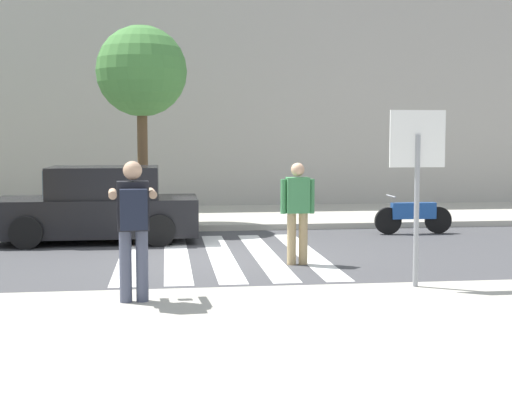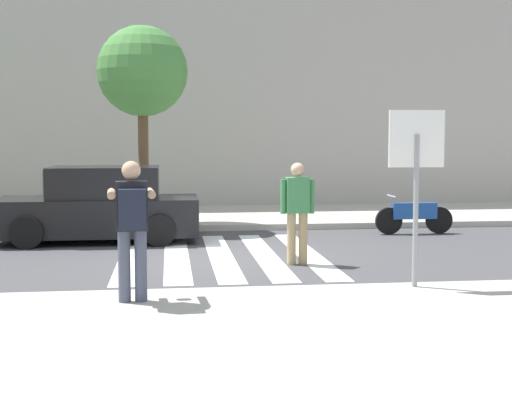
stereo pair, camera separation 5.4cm
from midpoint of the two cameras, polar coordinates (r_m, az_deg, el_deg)
name	(u,v)px [view 1 (the left image)]	position (r m, az deg, el deg)	size (l,w,h in m)	color
ground_plane	(221,257)	(12.84, -2.90, -4.85)	(120.00, 120.00, 0.00)	#424244
sidewalk_near	(273,361)	(6.81, 1.13, -12.97)	(60.00, 6.00, 0.14)	#B2AD9E
sidewalk_far	(204,217)	(18.76, -4.28, -1.59)	(60.00, 4.80, 0.14)	#B2AD9E
building_facade_far	(196,82)	(23.11, -4.91, 9.14)	(56.00, 4.00, 7.82)	#ADA89E
crosswalk_stripe_0	(132,257)	(13.02, -10.03, -4.77)	(0.44, 5.20, 0.01)	silver
crosswalk_stripe_1	(176,256)	(13.00, -6.50, -4.74)	(0.44, 5.20, 0.01)	silver
crosswalk_stripe_2	(221,255)	(13.03, -2.97, -4.69)	(0.44, 5.20, 0.01)	silver
crosswalk_stripe_3	(264,254)	(13.12, 0.53, -4.62)	(0.44, 5.20, 0.01)	silver
crosswalk_stripe_4	(307,254)	(13.25, 3.97, -4.54)	(0.44, 5.20, 0.01)	silver
stop_sign	(417,159)	(9.74, 12.61, 2.99)	(0.76, 0.08, 2.37)	gray
photographer_with_backpack	(133,219)	(8.76, -9.97, -1.71)	(0.62, 0.87, 1.72)	#474C60
pedestrian_crossing	(298,207)	(12.01, 3.21, -0.83)	(0.58, 0.24, 1.72)	tan
parked_car_black	(99,207)	(15.05, -12.52, -0.75)	(4.10, 1.92, 1.55)	black
motorcycle	(413,215)	(16.26, 12.37, -1.45)	(1.76, 0.60, 0.87)	black
street_tree_center	(142,73)	(16.91, -9.23, 9.79)	(2.10, 2.10, 4.59)	brown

